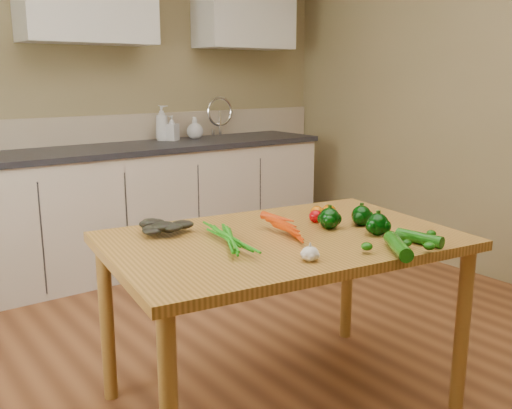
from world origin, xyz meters
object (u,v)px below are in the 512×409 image
object	(u,v)px
pepper_b	(361,216)
tomato_c	(329,211)
pepper_a	(329,218)
soap_bottle_c	(195,128)
leafy_greens	(168,223)
soap_bottle_a	(162,123)
carrot_bunch	(268,230)
pepper_c	(378,224)
tomato_b	(317,212)
zucchini_b	(398,246)
garlic_bulb	(310,254)
table	(282,256)
zucchini_a	(419,238)
tomato_a	(316,216)
soap_bottle_b	(172,128)

from	to	relation	value
pepper_b	tomato_c	xyz separation A→B (m)	(-0.01, 0.19, -0.01)
pepper_a	pepper_b	xyz separation A→B (m)	(0.15, -0.04, -0.00)
soap_bottle_c	leafy_greens	world-z (taller)	soap_bottle_c
soap_bottle_a	carrot_bunch	distance (m)	2.32
pepper_b	pepper_c	distance (m)	0.16
pepper_a	tomato_b	size ratio (longest dim) A/B	1.45
soap_bottle_c	zucchini_b	distance (m)	2.72
soap_bottle_c	carrot_bunch	bearing A→B (deg)	68.66
garlic_bulb	carrot_bunch	bearing A→B (deg)	80.63
table	pepper_b	world-z (taller)	pepper_b
pepper_c	zucchini_a	xyz separation A→B (m)	(0.03, -0.18, -0.02)
pepper_a	tomato_c	bearing A→B (deg)	46.76
tomato_c	tomato_b	bearing A→B (deg)	167.65
pepper_b	tomato_c	world-z (taller)	pepper_b
pepper_a	tomato_a	distance (m)	0.11
table	soap_bottle_b	size ratio (longest dim) A/B	7.91
pepper_c	zucchini_a	world-z (taller)	pepper_c
soap_bottle_a	pepper_a	world-z (taller)	soap_bottle_a
soap_bottle_c	zucchini_a	distance (m)	2.66
table	tomato_c	xyz separation A→B (m)	(0.38, 0.13, 0.11)
table	soap_bottle_a	distance (m)	2.33
carrot_bunch	tomato_a	distance (m)	0.34
soap_bottle_a	soap_bottle_c	xyz separation A→B (m)	(0.28, -0.02, -0.05)
leafy_greens	zucchini_a	bearing A→B (deg)	-43.85
soap_bottle_a	pepper_b	size ratio (longest dim) A/B	3.09
pepper_a	zucchini_b	distance (m)	0.40
soap_bottle_a	pepper_b	distance (m)	2.31
soap_bottle_b	tomato_c	xyz separation A→B (m)	(-0.29, -2.04, -0.22)
soap_bottle_c	carrot_bunch	distance (m)	2.39
soap_bottle_c	tomato_c	bearing A→B (deg)	78.49
pepper_a	zucchini_a	bearing A→B (deg)	-71.71
soap_bottle_a	pepper_b	bearing A→B (deg)	-140.05
leafy_greens	tomato_b	world-z (taller)	leafy_greens
leafy_greens	pepper_c	xyz separation A→B (m)	(0.69, -0.51, -0.01)
carrot_bunch	tomato_b	xyz separation A→B (m)	(0.39, 0.13, -0.01)
soap_bottle_c	table	bearing A→B (deg)	70.30
soap_bottle_b	zucchini_a	distance (m)	2.59
tomato_c	pepper_c	bearing A→B (deg)	-98.75
soap_bottle_b	zucchini_b	world-z (taller)	soap_bottle_b
table	soap_bottle_b	bearing A→B (deg)	81.09
soap_bottle_b	pepper_b	distance (m)	2.26
soap_bottle_c	leafy_greens	size ratio (longest dim) A/B	0.83
pepper_b	pepper_c	bearing A→B (deg)	-112.33
soap_bottle_c	pepper_b	world-z (taller)	soap_bottle_c
soap_bottle_a	zucchini_a	distance (m)	2.64
soap_bottle_a	soap_bottle_b	xyz separation A→B (m)	(0.06, -0.05, -0.04)
table	leafy_greens	world-z (taller)	leafy_greens
pepper_a	zucchini_b	world-z (taller)	pepper_a
leafy_greens	tomato_c	distance (m)	0.76
carrot_bunch	leafy_greens	distance (m)	0.41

